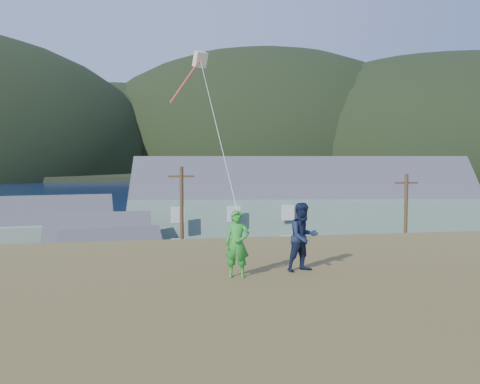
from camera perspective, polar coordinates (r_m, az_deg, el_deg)
name	(u,v)px	position (r m, az deg, el deg)	size (l,w,h in m)	color
ground	(193,325)	(33.14, -5.05, -13.92)	(900.00, 900.00, 0.00)	#0A1638
grass_strip	(196,335)	(31.23, -4.72, -14.96)	(110.00, 8.00, 0.10)	#4C3D19
waterfront_lot	(177,266)	(49.54, -6.78, -7.81)	(72.00, 36.00, 0.12)	#28282B
wharf	(121,229)	(72.15, -12.61, -3.83)	(26.00, 14.00, 0.90)	gray
far_shore	(150,168)	(361.54, -9.62, 2.53)	(900.00, 320.00, 2.00)	black
far_hills	(212,168)	(313.25, -3.02, 2.54)	(760.00, 265.00, 143.00)	black
lodge	(304,210)	(54.32, 6.83, -1.87)	(35.26, 14.05, 12.06)	slate
shed_palegreen_near	(98,248)	(46.46, -14.86, -5.76)	(9.08, 5.99, 6.37)	slate
shed_white	(113,265)	(40.01, -13.44, -7.56)	(8.18, 6.32, 5.80)	silver
shed_palegreen_far	(56,229)	(55.88, -19.07, -3.76)	(11.75, 7.63, 7.43)	gray
utility_poles	(183,245)	(33.46, -6.15, -5.68)	(30.36, 0.24, 9.34)	#47331E
parked_cars	(100,250)	(54.10, -14.73, -6.04)	(22.40, 12.09, 1.57)	black
kite_flyer_green	(237,244)	(13.12, -0.31, -5.56)	(0.60, 0.39, 1.65)	green
kite_flyer_navy	(303,237)	(13.90, 6.76, -4.78)	(0.86, 0.67, 1.77)	#16213E
kite_rig	(199,64)	(19.64, -4.45, 13.46)	(0.92, 3.71, 8.34)	beige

